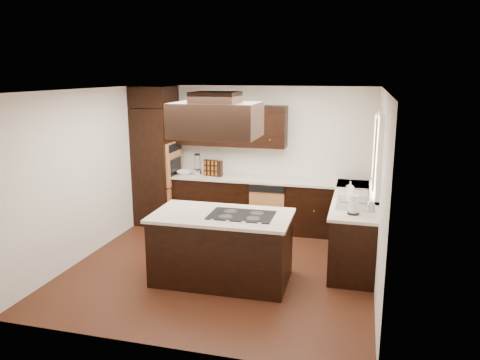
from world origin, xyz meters
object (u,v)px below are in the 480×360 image
(oven_column, at_px, (156,166))
(range_hood, at_px, (216,120))
(island, at_px, (222,249))
(spice_rack, at_px, (213,168))

(oven_column, distance_m, range_hood, 3.13)
(island, distance_m, range_hood, 1.73)
(range_hood, bearing_deg, island, 81.18)
(oven_column, height_order, range_hood, range_hood)
(spice_rack, bearing_deg, island, -57.37)
(range_hood, xyz_separation_m, spice_rack, (-0.80, 2.31, -1.10))
(oven_column, bearing_deg, range_hood, -50.26)
(island, distance_m, spice_rack, 2.40)
(spice_rack, bearing_deg, range_hood, -58.95)
(island, bearing_deg, oven_column, 130.76)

